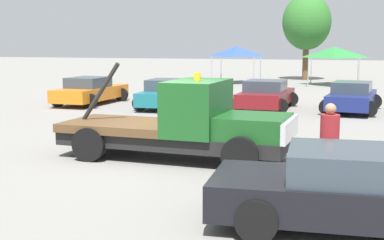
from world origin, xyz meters
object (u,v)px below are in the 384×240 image
Objects in this scene: canopy_tent_green at (335,52)px; parked_car_maroon at (266,95)px; person_near_truck at (329,139)px; tree_left at (307,22)px; traffic_cone at (265,134)px; canopy_tent_blue at (237,51)px; parked_car_orange at (90,91)px; tow_truck at (187,125)px; parked_car_navy at (352,97)px; foreground_car at (370,191)px; parked_car_teal at (168,94)px.

parked_car_maroon is at bearing -100.34° from canopy_tent_green.
tree_left is (-2.75, 32.44, 3.54)m from person_near_truck.
person_near_truck is 5.20m from traffic_cone.
parked_car_orange is at bearing -106.35° from canopy_tent_blue.
tow_truck is 1.33× the size of parked_car_navy.
foreground_car is 2.63m from person_near_truck.
traffic_cone is (1.12, -8.02, -0.39)m from parked_car_maroon.
tree_left is (-3.37, 19.51, 3.93)m from parked_car_navy.
foreground_car is 7.74m from traffic_cone.
traffic_cone is (-2.72, 7.23, -0.40)m from foreground_car.
parked_car_orange is 1.04× the size of parked_car_navy.
parked_car_teal is at bearing 101.99° from parked_car_navy.
parked_car_navy is at bearing -85.88° from canopy_tent_green.
parked_car_maroon is 3.74m from parked_car_navy.
parked_car_teal is 17.00m from canopy_tent_green.
parked_car_maroon is at bearing 97.91° from traffic_cone.
parked_car_teal is (-8.30, 14.68, -0.00)m from foreground_car.
parked_car_navy is 20.18m from tree_left.
parked_car_navy is at bearing -80.21° from tree_left.
tree_left is at bearing 16.51° from parked_car_navy.
canopy_tent_blue is 0.46× the size of tree_left.
canopy_tent_blue is at bearing 19.36° from parked_car_maroon.
traffic_cone is at bearing 168.97° from parked_car_navy.
tow_truck is 26.05m from canopy_tent_blue.
foreground_car is 1.15× the size of parked_car_teal.
tow_truck is 1.28× the size of parked_car_orange.
tow_truck is 3.45× the size of person_near_truck.
tow_truck reaches higher than person_near_truck.
traffic_cone is at bearing -144.94° from parked_car_teal.
tow_truck is 13.50m from parked_car_orange.
foreground_car is 1.18× the size of parked_car_maroon.
tree_left is at bearing -21.19° from parked_car_orange.
parked_car_teal is at bearing -90.84° from canopy_tent_blue.
parked_car_maroon is (8.64, 0.24, -0.00)m from parked_car_orange.
foreground_car is 19.52m from parked_car_orange.
parked_car_orange is at bearing 126.86° from foreground_car.
parked_car_teal is 0.99× the size of parked_car_navy.
foreground_car is 35.33m from tree_left.
parked_car_navy reaches higher than traffic_cone.
foreground_car is at bearing -74.92° from canopy_tent_blue.
traffic_cone is (1.62, 2.99, -0.65)m from tow_truck.
parked_car_maroon is 0.66× the size of tree_left.
parked_car_navy is at bearing -86.54° from parked_car_teal.
foreground_car is at bearing -87.82° from canopy_tent_green.
tree_left is at bearing 92.16° from tow_truck.
canopy_tent_blue is at bearing 35.47° from parked_car_navy.
foreground_car is at bearing -152.31° from parked_car_teal.
canopy_tent_green is (-1.14, 30.00, 1.67)m from foreground_car.
parked_car_teal reaches higher than traffic_cone.
foreground_car is 1.57× the size of canopy_tent_green.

